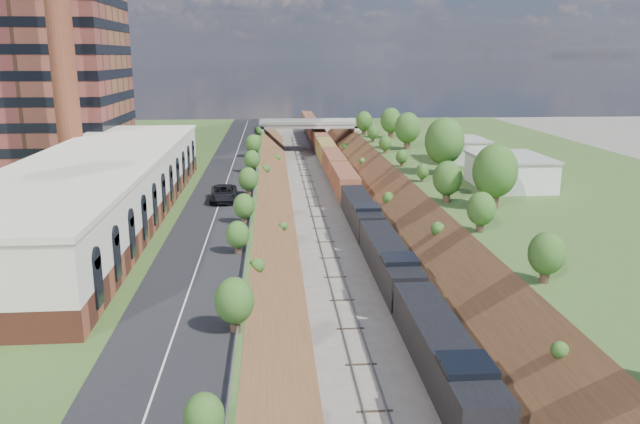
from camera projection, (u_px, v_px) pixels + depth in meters
platform_left at (107, 198)px, 90.09m from camera, size 44.00×180.00×5.00m
platform_right at (549, 191)px, 95.02m from camera, size 44.00×180.00×5.00m
embankment_left at (260, 212)px, 92.34m from camera, size 10.00×180.00×10.00m
embankment_right at (406, 210)px, 93.98m from camera, size 10.00×180.00×10.00m
rail_left_track at (316, 211)px, 92.94m from camera, size 1.58×180.00×0.18m
rail_right_track at (351, 210)px, 93.33m from camera, size 1.58×180.00×0.18m
road at (228, 179)px, 90.77m from camera, size 8.00×180.00×0.10m
guardrail at (256, 176)px, 90.77m from camera, size 0.10×171.00×0.70m
commercial_building at (97, 189)px, 67.72m from camera, size 14.30×62.30×7.00m
smokestack at (60, 36)px, 80.52m from camera, size 3.20×3.20×40.00m
overpass at (309, 130)px, 151.92m from camera, size 24.50×8.30×7.40m
white_building_near at (510, 172)px, 85.48m from camera, size 9.00×12.00×4.00m
white_building_far at (459, 150)px, 106.76m from camera, size 8.00×10.00×3.60m
tree_right_large at (495, 172)px, 72.81m from camera, size 5.25×5.25×7.61m
tree_left_crest at (240, 247)px, 51.88m from camera, size 2.45×2.45×3.55m
freight_train at (330, 158)px, 124.05m from camera, size 3.22×180.76×4.77m
suv at (224, 193)px, 76.84m from camera, size 3.45×7.03×1.92m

